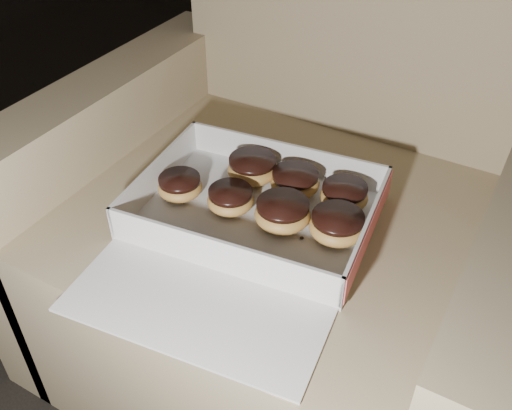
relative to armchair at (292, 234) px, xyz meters
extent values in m
plane|color=black|center=(-0.46, -0.04, -0.31)|extent=(4.50, 4.50, 0.00)
cube|color=#93825E|center=(0.00, -0.05, -0.09)|extent=(0.74, 0.74, 0.43)
cube|color=#93825E|center=(-0.40, -0.05, -0.02)|extent=(0.12, 0.74, 0.58)
cube|color=#93825E|center=(0.40, -0.05, -0.02)|extent=(0.12, 0.74, 0.58)
cube|color=silver|center=(-0.01, -0.12, 0.13)|extent=(0.43, 0.34, 0.01)
cube|color=silver|center=(-0.03, 0.02, 0.17)|extent=(0.40, 0.05, 0.06)
cube|color=silver|center=(0.00, -0.27, 0.17)|extent=(0.40, 0.05, 0.06)
cube|color=silver|center=(-0.21, -0.15, 0.17)|extent=(0.04, 0.30, 0.06)
cube|color=silver|center=(0.18, -0.10, 0.17)|extent=(0.04, 0.30, 0.06)
cube|color=#D15458|center=(0.18, -0.10, 0.17)|extent=(0.04, 0.29, 0.05)
cube|color=silver|center=(0.01, -0.35, 0.13)|extent=(0.41, 0.21, 0.01)
ellipsoid|color=#BE9442|center=(-0.16, -0.15, 0.16)|extent=(0.08, 0.08, 0.04)
cylinder|color=black|center=(-0.16, -0.15, 0.17)|extent=(0.07, 0.07, 0.01)
ellipsoid|color=#BE9442|center=(0.13, -0.11, 0.16)|extent=(0.09, 0.09, 0.04)
cylinder|color=black|center=(0.13, -0.11, 0.18)|extent=(0.09, 0.09, 0.01)
ellipsoid|color=#BE9442|center=(-0.07, -0.04, 0.16)|extent=(0.09, 0.09, 0.05)
cylinder|color=black|center=(-0.07, -0.04, 0.18)|extent=(0.09, 0.09, 0.01)
ellipsoid|color=#BE9442|center=(-0.06, -0.13, 0.16)|extent=(0.08, 0.08, 0.04)
cylinder|color=black|center=(-0.06, -0.13, 0.17)|extent=(0.08, 0.08, 0.01)
ellipsoid|color=#BE9442|center=(0.11, -0.03, 0.16)|extent=(0.09, 0.09, 0.04)
cylinder|color=black|center=(0.11, -0.03, 0.18)|extent=(0.08, 0.08, 0.01)
ellipsoid|color=#BE9442|center=(0.02, -0.03, 0.16)|extent=(0.09, 0.09, 0.04)
cylinder|color=black|center=(0.02, -0.03, 0.18)|extent=(0.08, 0.08, 0.01)
ellipsoid|color=#BE9442|center=(0.04, -0.13, 0.16)|extent=(0.10, 0.10, 0.05)
cylinder|color=black|center=(0.04, -0.13, 0.18)|extent=(0.09, 0.09, 0.01)
ellipsoid|color=black|center=(-0.02, -0.26, 0.14)|extent=(0.01, 0.01, 0.00)
ellipsoid|color=black|center=(0.02, -0.14, 0.14)|extent=(0.01, 0.01, 0.00)
ellipsoid|color=black|center=(0.08, -0.14, 0.14)|extent=(0.01, 0.01, 0.00)
ellipsoid|color=black|center=(-0.17, -0.15, 0.14)|extent=(0.01, 0.01, 0.00)
ellipsoid|color=black|center=(-0.06, -0.25, 0.14)|extent=(0.01, 0.01, 0.00)
camera|label=1|loc=(0.37, -0.79, 0.77)|focal=40.00mm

